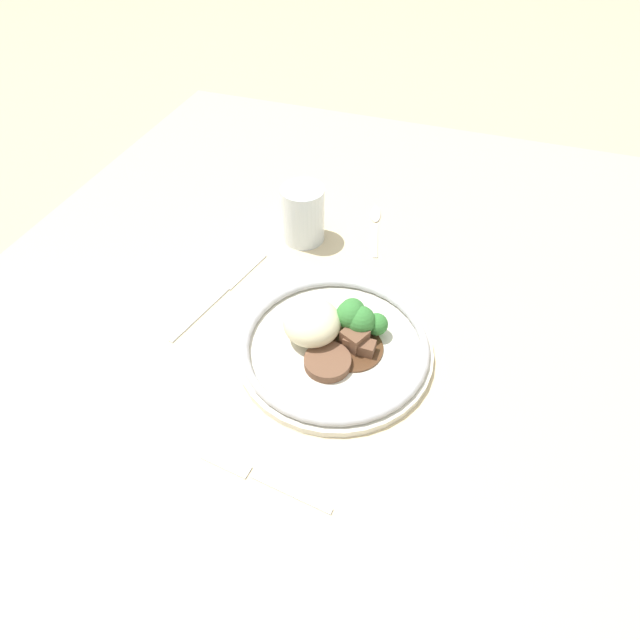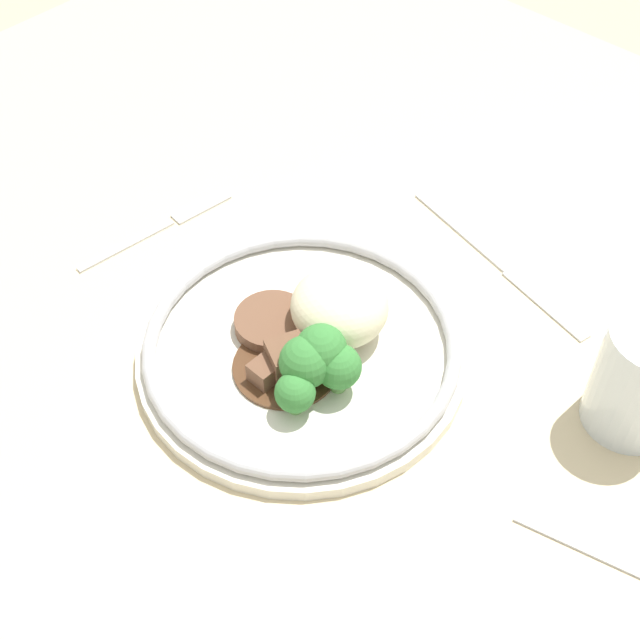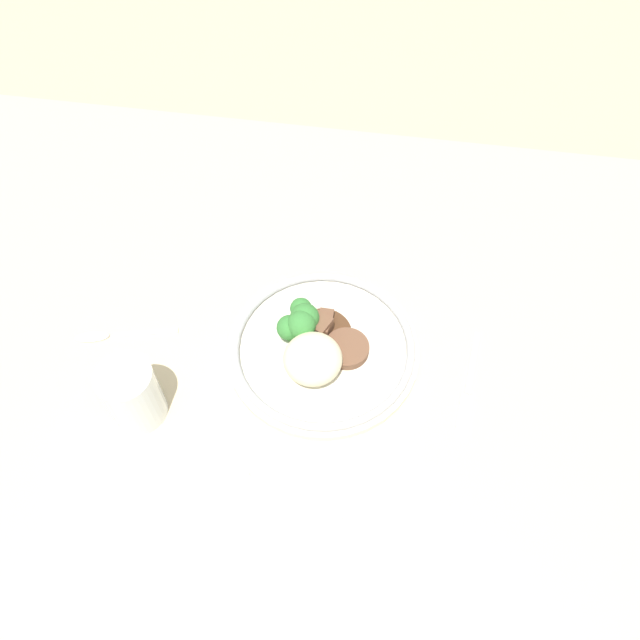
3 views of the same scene
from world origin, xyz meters
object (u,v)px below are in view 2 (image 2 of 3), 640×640
(plate, at_px, (308,343))
(juice_glass, at_px, (640,383))
(fork, at_px, (171,222))
(knife, at_px, (502,267))

(plate, height_order, juice_glass, juice_glass)
(plate, bearing_deg, fork, 171.69)
(plate, xyz_separation_m, fork, (-0.21, 0.03, -0.02))
(fork, xyz_separation_m, knife, (0.27, 0.17, 0.00))
(plate, relative_size, juice_glass, 2.77)
(plate, relative_size, fork, 1.63)
(plate, xyz_separation_m, juice_glass, (0.22, 0.13, 0.02))
(juice_glass, height_order, fork, juice_glass)
(plate, distance_m, knife, 0.21)
(juice_glass, relative_size, fork, 0.59)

